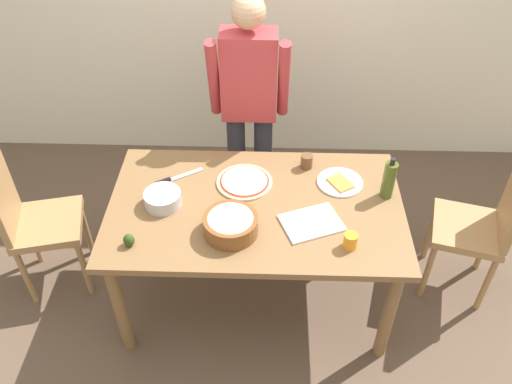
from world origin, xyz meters
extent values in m
plane|color=brown|center=(0.00, 0.00, 0.00)|extent=(8.00, 8.00, 0.00)
cube|color=brown|center=(0.00, 0.00, 0.74)|extent=(1.60, 0.96, 0.04)
cylinder|color=brown|center=(-0.72, -0.40, 0.36)|extent=(0.07, 0.07, 0.72)
cylinder|color=brown|center=(0.72, -0.40, 0.36)|extent=(0.07, 0.07, 0.72)
cylinder|color=brown|center=(-0.72, 0.40, 0.36)|extent=(0.07, 0.07, 0.72)
cylinder|color=brown|center=(0.72, 0.40, 0.36)|extent=(0.07, 0.07, 0.72)
cylinder|color=#2D2D38|center=(-0.16, 0.76, 0.42)|extent=(0.12, 0.12, 0.85)
cylinder|color=#2D2D38|center=(0.02, 0.76, 0.42)|extent=(0.12, 0.12, 0.85)
cube|color=#B7383D|center=(-0.07, 0.76, 1.12)|extent=(0.34, 0.20, 0.55)
cylinder|color=#B7383D|center=(-0.28, 0.71, 1.12)|extent=(0.07, 0.21, 0.55)
cylinder|color=#B7383D|center=(0.14, 0.71, 1.12)|extent=(0.07, 0.21, 0.55)
sphere|color=tan|center=(-0.07, 0.76, 1.52)|extent=(0.20, 0.20, 0.20)
cube|color=#A37A4C|center=(-1.25, 0.10, 0.47)|extent=(0.48, 0.48, 0.05)
cube|color=#A37A4C|center=(-1.42, 0.06, 0.72)|extent=(0.13, 0.38, 0.45)
cylinder|color=#A37A4C|center=(-1.04, -0.02, 0.23)|extent=(0.04, 0.04, 0.45)
cylinder|color=#A37A4C|center=(-1.12, 0.31, 0.23)|extent=(0.04, 0.04, 0.45)
cylinder|color=#A37A4C|center=(-1.38, -0.10, 0.23)|extent=(0.04, 0.04, 0.45)
cylinder|color=#A37A4C|center=(-1.46, 0.23, 0.23)|extent=(0.04, 0.04, 0.45)
cube|color=#A37A4C|center=(1.25, 0.14, 0.47)|extent=(0.49, 0.49, 0.05)
cylinder|color=#A37A4C|center=(1.13, 0.35, 0.23)|extent=(0.04, 0.04, 0.45)
cylinder|color=#A37A4C|center=(1.04, 0.02, 0.23)|extent=(0.04, 0.04, 0.45)
cylinder|color=#A37A4C|center=(1.46, 0.26, 0.23)|extent=(0.04, 0.04, 0.45)
cylinder|color=#A37A4C|center=(1.37, -0.07, 0.23)|extent=(0.04, 0.04, 0.45)
cylinder|color=beige|center=(-0.07, 0.18, 0.77)|extent=(0.32, 0.32, 0.01)
cylinder|color=#B22D1E|center=(-0.07, 0.18, 0.77)|extent=(0.28, 0.28, 0.00)
cylinder|color=beige|center=(-0.07, 0.18, 0.78)|extent=(0.26, 0.26, 0.00)
cylinder|color=white|center=(0.47, 0.20, 0.77)|extent=(0.26, 0.26, 0.01)
cube|color=#CC8438|center=(0.47, 0.18, 0.78)|extent=(0.16, 0.17, 0.01)
cylinder|color=brown|center=(-0.12, -0.21, 0.81)|extent=(0.28, 0.28, 0.10)
ellipsoid|color=beige|center=(-0.12, -0.21, 0.85)|extent=(0.25, 0.25, 0.05)
cylinder|color=#B7B7BC|center=(-0.50, -0.01, 0.80)|extent=(0.20, 0.20, 0.08)
cylinder|color=#47561E|center=(0.72, 0.10, 0.87)|extent=(0.07, 0.07, 0.22)
cylinder|color=black|center=(0.72, 0.10, 1.00)|extent=(0.03, 0.03, 0.04)
cylinder|color=orange|center=(0.48, -0.29, 0.80)|extent=(0.07, 0.07, 0.08)
cylinder|color=brown|center=(0.29, 0.34, 0.80)|extent=(0.07, 0.07, 0.08)
cube|color=white|center=(0.29, -0.13, 0.77)|extent=(0.36, 0.32, 0.01)
cube|color=silver|center=(-0.42, 0.24, 0.76)|extent=(0.20, 0.14, 0.01)
cube|color=black|center=(-0.53, 0.17, 0.77)|extent=(0.09, 0.07, 0.02)
ellipsoid|color=#2D4219|center=(-0.62, -0.31, 0.80)|extent=(0.06, 0.06, 0.07)
camera|label=1|loc=(0.07, -2.11, 2.71)|focal=37.19mm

